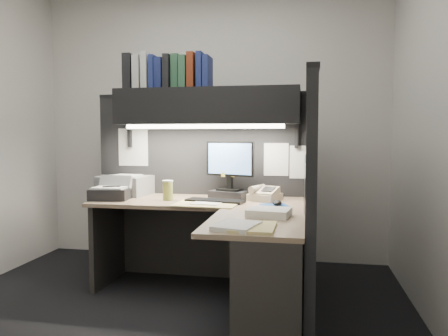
{
  "coord_description": "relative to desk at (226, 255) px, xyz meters",
  "views": [
    {
      "loc": [
        0.95,
        -2.86,
        1.25
      ],
      "look_at": [
        0.32,
        0.51,
        1.0
      ],
      "focal_mm": 35.0,
      "sensor_mm": 36.0,
      "label": 1
    }
  ],
  "objects": [
    {
      "name": "mousepad",
      "position": [
        0.3,
        0.4,
        0.29
      ],
      "size": [
        0.24,
        0.23,
        0.0
      ],
      "primitive_type": "cube",
      "rotation": [
        0.0,
        0.0,
        0.33
      ],
      "color": "#1B4596",
      "rests_on": "desk"
    },
    {
      "name": "wall_front",
      "position": [
        -0.43,
        -1.5,
        0.91
      ],
      "size": [
        3.5,
        0.04,
        2.7
      ],
      "primitive_type": "cube",
      "color": "silver",
      "rests_on": "floor"
    },
    {
      "name": "wall_back",
      "position": [
        -0.43,
        1.5,
        0.91
      ],
      "size": [
        3.5,
        0.04,
        2.7
      ],
      "primitive_type": "cube",
      "color": "silver",
      "rests_on": "floor"
    },
    {
      "name": "partition_back",
      "position": [
        -0.4,
        0.93,
        0.36
      ],
      "size": [
        1.9,
        0.06,
        1.6
      ],
      "primitive_type": "cube",
      "color": "black",
      "rests_on": "floor"
    },
    {
      "name": "task_light_tube",
      "position": [
        -0.3,
        0.61,
        0.89
      ],
      "size": [
        1.32,
        0.04,
        0.04
      ],
      "primitive_type": "cylinder",
      "rotation": [
        0.0,
        1.57,
        0.0
      ],
      "color": "white",
      "rests_on": "overhead_shelf"
    },
    {
      "name": "pinned_papers",
      "position": [
        -0.0,
        0.56,
        0.61
      ],
      "size": [
        1.76,
        1.31,
        0.51
      ],
      "color": "white",
      "rests_on": "partition_back"
    },
    {
      "name": "partition_right",
      "position": [
        0.55,
        0.18,
        0.36
      ],
      "size": [
        0.06,
        1.5,
        1.6
      ],
      "primitive_type": "cube",
      "color": "black",
      "rests_on": "floor"
    },
    {
      "name": "overhead_shelf",
      "position": [
        -0.3,
        0.75,
        1.06
      ],
      "size": [
        1.55,
        0.34,
        0.3
      ],
      "primitive_type": "cube",
      "color": "black",
      "rests_on": "partition_back"
    },
    {
      "name": "monitor",
      "position": [
        -0.1,
        0.73,
        0.48
      ],
      "size": [
        0.43,
        0.29,
        0.48
      ],
      "rotation": [
        0.0,
        0.0,
        -0.34
      ],
      "color": "black",
      "rests_on": "desk"
    },
    {
      "name": "telephone",
      "position": [
        0.2,
        0.65,
        0.33
      ],
      "size": [
        0.29,
        0.29,
        0.09
      ],
      "primitive_type": "cube",
      "rotation": [
        0.0,
        0.0,
        -0.36
      ],
      "color": "beige",
      "rests_on": "desk"
    },
    {
      "name": "printer",
      "position": [
        -1.05,
        0.78,
        0.37
      ],
      "size": [
        0.46,
        0.41,
        0.17
      ],
      "primitive_type": "cube",
      "rotation": [
        0.0,
        0.0,
        -0.13
      ],
      "color": "gray",
      "rests_on": "desk"
    },
    {
      "name": "coffee_cup",
      "position": [
        -0.58,
        0.52,
        0.36
      ],
      "size": [
        0.1,
        0.1,
        0.15
      ],
      "primitive_type": "cylinder",
      "rotation": [
        0.0,
        0.0,
        -0.38
      ],
      "color": "#BFB84C",
      "rests_on": "desk"
    },
    {
      "name": "desk",
      "position": [
        0.0,
        0.0,
        0.0
      ],
      "size": [
        1.7,
        1.53,
        0.73
      ],
      "color": "#8E755A",
      "rests_on": "floor"
    },
    {
      "name": "notebook_stack",
      "position": [
        -1.06,
        0.47,
        0.33
      ],
      "size": [
        0.34,
        0.3,
        0.09
      ],
      "primitive_type": "cube",
      "rotation": [
        0.0,
        0.0,
        0.14
      ],
      "color": "black",
      "rests_on": "desk"
    },
    {
      "name": "paper_stack_b",
      "position": [
        0.14,
        -0.45,
        0.3
      ],
      "size": [
        0.27,
        0.31,
        0.03
      ],
      "primitive_type": "cube",
      "rotation": [
        0.0,
        0.0,
        -0.24
      ],
      "color": "white",
      "rests_on": "desk"
    },
    {
      "name": "binder_row",
      "position": [
        -0.65,
        0.75,
        1.35
      ],
      "size": [
        0.74,
        0.26,
        0.31
      ],
      "color": "black",
      "rests_on": "overhead_shelf"
    },
    {
      "name": "manila_stack",
      "position": [
        0.24,
        -0.44,
        0.3
      ],
      "size": [
        0.25,
        0.32,
        0.02
      ],
      "primitive_type": "cube",
      "rotation": [
        0.0,
        0.0,
        -0.01
      ],
      "color": "#DFCC7D",
      "rests_on": "desk"
    },
    {
      "name": "paper_stack_a",
      "position": [
        0.29,
        -0.05,
        0.31
      ],
      "size": [
        0.3,
        0.26,
        0.05
      ],
      "primitive_type": "cube",
      "rotation": [
        0.0,
        0.0,
        -0.14
      ],
      "color": "white",
      "rests_on": "desk"
    },
    {
      "name": "keyboard",
      "position": [
        -0.17,
        0.48,
        0.3
      ],
      "size": [
        0.48,
        0.23,
        0.02
      ],
      "primitive_type": "cube",
      "rotation": [
        0.0,
        0.0,
        -0.17
      ],
      "color": "black",
      "rests_on": "desk"
    },
    {
      "name": "wall_right",
      "position": [
        1.32,
        0.0,
        0.91
      ],
      "size": [
        0.04,
        3.0,
        2.7
      ],
      "primitive_type": "cube",
      "color": "silver",
      "rests_on": "floor"
    },
    {
      "name": "floor",
      "position": [
        -0.43,
        0.0,
        -0.44
      ],
      "size": [
        3.5,
        3.5,
        0.0
      ],
      "primitive_type": "plane",
      "color": "black",
      "rests_on": "ground"
    },
    {
      "name": "open_folder",
      "position": [
        -0.22,
        0.35,
        0.29
      ],
      "size": [
        0.5,
        0.34,
        0.01
      ],
      "primitive_type": "cube",
      "rotation": [
        0.0,
        0.0,
        -0.07
      ],
      "color": "#DFCC7D",
      "rests_on": "desk"
    },
    {
      "name": "mouse",
      "position": [
        0.32,
        0.38,
        0.31
      ],
      "size": [
        0.09,
        0.12,
        0.04
      ],
      "primitive_type": "ellipsoid",
      "rotation": [
        0.0,
        0.0,
        0.14
      ],
      "color": "black",
      "rests_on": "mousepad"
    }
  ]
}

